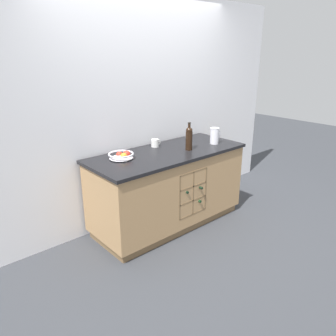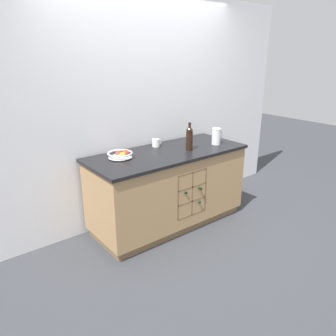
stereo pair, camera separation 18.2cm
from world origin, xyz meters
name	(u,v)px [view 1 (the left image)]	position (x,y,z in m)	size (l,w,h in m)	color
ground_plane	(168,222)	(0.00, 0.00, 0.00)	(14.00, 14.00, 0.00)	#383A3F
back_wall	(144,111)	(0.00, 0.43, 1.27)	(4.40, 0.06, 2.55)	white
kitchen_island	(168,188)	(0.00, 0.00, 0.45)	(1.82, 0.77, 0.89)	brown
fruit_bowl	(122,155)	(-0.54, 0.11, 0.93)	(0.26, 0.26, 0.08)	silver
white_pitcher	(215,135)	(0.64, -0.12, 0.99)	(0.16, 0.11, 0.19)	white
ceramic_mug	(155,143)	(0.01, 0.24, 0.93)	(0.12, 0.09, 0.09)	white
standing_wine_bottle	(189,138)	(0.22, -0.11, 1.03)	(0.08, 0.08, 0.31)	black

